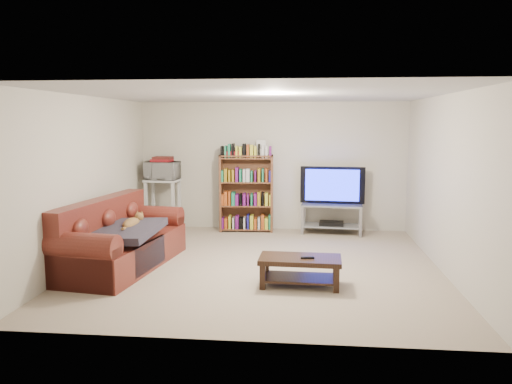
# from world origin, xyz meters

# --- Properties ---
(floor) EXTENTS (5.00, 5.00, 0.00)m
(floor) POSITION_xyz_m (0.00, 0.00, 0.00)
(floor) COLOR tan
(floor) RESTS_ON ground
(ceiling) EXTENTS (5.00, 5.00, 0.00)m
(ceiling) POSITION_xyz_m (0.00, 0.00, 2.40)
(ceiling) COLOR white
(ceiling) RESTS_ON ground
(wall_back) EXTENTS (5.00, 0.00, 5.00)m
(wall_back) POSITION_xyz_m (0.00, 2.50, 1.20)
(wall_back) COLOR beige
(wall_back) RESTS_ON ground
(wall_front) EXTENTS (5.00, 0.00, 5.00)m
(wall_front) POSITION_xyz_m (0.00, -2.50, 1.20)
(wall_front) COLOR beige
(wall_front) RESTS_ON ground
(wall_left) EXTENTS (0.00, 5.00, 5.00)m
(wall_left) POSITION_xyz_m (-2.50, 0.00, 1.20)
(wall_left) COLOR beige
(wall_left) RESTS_ON ground
(wall_right) EXTENTS (0.00, 5.00, 5.00)m
(wall_right) POSITION_xyz_m (2.50, 0.00, 1.20)
(wall_right) COLOR beige
(wall_right) RESTS_ON ground
(sofa) EXTENTS (1.26, 2.35, 0.96)m
(sofa) POSITION_xyz_m (-1.99, -0.26, 0.33)
(sofa) COLOR maroon
(sofa) RESTS_ON floor
(blanket) EXTENTS (0.93, 1.17, 0.19)m
(blanket) POSITION_xyz_m (-1.82, -0.44, 0.56)
(blanket) COLOR #302B37
(blanket) RESTS_ON sofa
(cat) EXTENTS (0.32, 0.64, 0.18)m
(cat) POSITION_xyz_m (-1.80, -0.24, 0.62)
(cat) COLOR brown
(cat) RESTS_ON sofa
(coffee_table) EXTENTS (1.03, 0.54, 0.37)m
(coffee_table) POSITION_xyz_m (0.57, -0.85, 0.25)
(coffee_table) COLOR black
(coffee_table) RESTS_ON floor
(remote) EXTENTS (0.17, 0.06, 0.02)m
(remote) POSITION_xyz_m (0.66, -0.90, 0.38)
(remote) COLOR black
(remote) RESTS_ON coffee_table
(tv_stand) EXTENTS (1.13, 0.58, 0.55)m
(tv_stand) POSITION_xyz_m (1.11, 2.17, 0.37)
(tv_stand) COLOR #999EA3
(tv_stand) RESTS_ON floor
(television) EXTENTS (1.18, 0.25, 0.68)m
(television) POSITION_xyz_m (1.11, 2.17, 0.88)
(television) COLOR black
(television) RESTS_ON tv_stand
(dvd_player) EXTENTS (0.46, 0.34, 0.06)m
(dvd_player) POSITION_xyz_m (1.11, 2.17, 0.19)
(dvd_player) COLOR black
(dvd_player) RESTS_ON tv_stand
(bookshelf) EXTENTS (1.00, 0.36, 1.43)m
(bookshelf) POSITION_xyz_m (-0.46, 2.24, 0.73)
(bookshelf) COLOR brown
(bookshelf) RESTS_ON floor
(shelf_clutter) EXTENTS (0.73, 0.25, 0.28)m
(shelf_clutter) POSITION_xyz_m (-0.37, 2.26, 1.53)
(shelf_clutter) COLOR silver
(shelf_clutter) RESTS_ON bookshelf
(microwave_stand) EXTENTS (0.64, 0.49, 0.97)m
(microwave_stand) POSITION_xyz_m (-2.03, 2.14, 0.62)
(microwave_stand) COLOR silver
(microwave_stand) RESTS_ON floor
(microwave) EXTENTS (0.63, 0.45, 0.33)m
(microwave) POSITION_xyz_m (-2.03, 2.14, 1.13)
(microwave) COLOR silver
(microwave) RESTS_ON microwave_stand
(game_boxes) EXTENTS (0.38, 0.34, 0.05)m
(game_boxes) POSITION_xyz_m (-2.03, 2.14, 1.32)
(game_boxes) COLOR maroon
(game_boxes) RESTS_ON microwave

